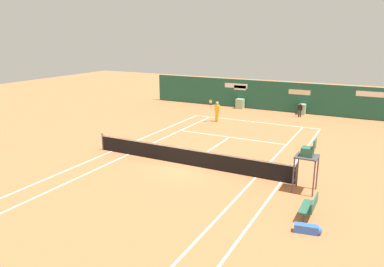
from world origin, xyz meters
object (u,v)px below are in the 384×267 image
at_px(player_on_baseline, 217,110).
at_px(tennis_ball_mid_court, 230,139).
at_px(tennis_ball_near_service_line, 174,135).
at_px(player_bench, 310,206).
at_px(ball_kid_left_post, 300,109).
at_px(umpire_chair, 307,156).
at_px(equipment_bag, 309,229).

xyz_separation_m(player_on_baseline, tennis_ball_mid_court, (3.02, -4.48, -0.97)).
bearing_deg(tennis_ball_near_service_line, player_bench, -36.64).
xyz_separation_m(player_bench, tennis_ball_mid_court, (-6.93, 8.96, -0.48)).
bearing_deg(ball_kid_left_post, player_on_baseline, 41.72).
xyz_separation_m(umpire_chair, ball_kid_left_post, (-3.54, 15.84, -1.00)).
distance_m(equipment_bag, ball_kid_left_post, 20.09).
height_order(player_bench, player_on_baseline, player_on_baseline).
distance_m(ball_kid_left_post, tennis_ball_near_service_line, 12.25).
bearing_deg(tennis_ball_near_service_line, umpire_chair, -28.70).
relative_size(umpire_chair, tennis_ball_mid_court, 37.20).
bearing_deg(player_on_baseline, equipment_bag, 139.80).
bearing_deg(ball_kid_left_post, equipment_bag, 103.91).
xyz_separation_m(umpire_chair, player_on_baseline, (-9.29, 10.93, -0.72)).
relative_size(umpire_chair, tennis_ball_near_service_line, 37.20).
relative_size(equipment_bag, tennis_ball_near_service_line, 14.96).
height_order(equipment_bag, ball_kid_left_post, ball_kid_left_post).
height_order(player_on_baseline, tennis_ball_near_service_line, player_on_baseline).
bearing_deg(player_bench, ball_kid_left_post, 12.91).
height_order(tennis_ball_mid_court, tennis_ball_near_service_line, same).
relative_size(player_bench, ball_kid_left_post, 1.09).
height_order(player_bench, tennis_ball_near_service_line, player_bench).
xyz_separation_m(player_bench, equipment_bag, (0.22, -1.24, -0.35)).
xyz_separation_m(tennis_ball_mid_court, tennis_ball_near_service_line, (-3.99, -0.83, 0.00)).
height_order(player_on_baseline, tennis_ball_mid_court, player_on_baseline).
bearing_deg(tennis_ball_mid_court, equipment_bag, -54.96).
xyz_separation_m(equipment_bag, player_on_baseline, (-10.17, 14.67, 0.84)).
height_order(player_bench, tennis_ball_mid_court, player_bench).
bearing_deg(player_on_baseline, tennis_ball_near_service_line, 94.70).
relative_size(player_on_baseline, tennis_ball_mid_court, 27.69).
bearing_deg(ball_kid_left_post, player_bench, 104.10).
bearing_deg(umpire_chair, tennis_ball_near_service_line, 61.30).
relative_size(player_bench, equipment_bag, 1.34).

